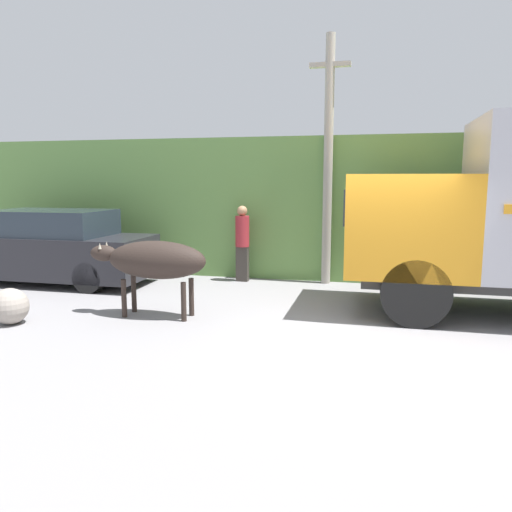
{
  "coord_description": "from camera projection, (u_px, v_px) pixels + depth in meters",
  "views": [
    {
      "loc": [
        0.01,
        -8.29,
        2.37
      ],
      "look_at": [
        -2.05,
        0.3,
        1.02
      ],
      "focal_mm": 35.0,
      "sensor_mm": 36.0,
      "label": 1
    }
  ],
  "objects": [
    {
      "name": "ground_plane",
      "position": [
        371.0,
        323.0,
        8.33
      ],
      "size": [
        60.0,
        60.0,
        0.0
      ],
      "primitive_type": "plane",
      "color": "gray"
    },
    {
      "name": "hillside_embankment",
      "position": [
        375.0,
        204.0,
        14.52
      ],
      "size": [
        32.0,
        6.87,
        3.36
      ],
      "color": "#608C47",
      "rests_on": "ground_plane"
    },
    {
      "name": "building_backdrop",
      "position": [
        144.0,
        211.0,
        14.08
      ],
      "size": [
        6.16,
        2.7,
        2.95
      ],
      "color": "#B2BCAD",
      "rests_on": "ground_plane"
    },
    {
      "name": "brown_cow",
      "position": [
        154.0,
        261.0,
        8.61
      ],
      "size": [
        2.15,
        0.66,
        1.33
      ],
      "rotation": [
        0.0,
        0.0,
        -0.0
      ],
      "color": "#2D231E",
      "rests_on": "ground_plane"
    },
    {
      "name": "parked_suv",
      "position": [
        49.0,
        248.0,
        11.48
      ],
      "size": [
        4.8,
        1.74,
        1.69
      ],
      "rotation": [
        0.0,
        0.0,
        -0.07
      ],
      "color": "#232328",
      "rests_on": "ground_plane"
    },
    {
      "name": "pedestrian_on_hill",
      "position": [
        242.0,
        240.0,
        11.64
      ],
      "size": [
        0.34,
        0.34,
        1.78
      ],
      "rotation": [
        0.0,
        0.0,
        3.1
      ],
      "color": "#38332D",
      "rests_on": "ground_plane"
    },
    {
      "name": "utility_pole",
      "position": [
        328.0,
        157.0,
        11.13
      ],
      "size": [
        0.9,
        0.21,
        5.5
      ],
      "color": "#9E998E",
      "rests_on": "ground_plane"
    },
    {
      "name": "roadside_rock",
      "position": [
        10.0,
        306.0,
        8.24
      ],
      "size": [
        0.6,
        0.6,
        0.6
      ],
      "color": "gray",
      "rests_on": "ground_plane"
    }
  ]
}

